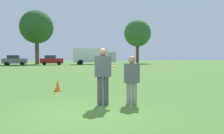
# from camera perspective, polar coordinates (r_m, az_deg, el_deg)

# --- Properties ---
(ground_plane) EXTENTS (171.43, 171.43, 0.00)m
(ground_plane) POSITION_cam_1_polar(r_m,az_deg,el_deg) (5.96, -8.28, -11.65)
(ground_plane) COLOR #47702D
(player_thrower) EXTENTS (0.52, 0.35, 1.73)m
(player_thrower) POSITION_cam_1_polar(r_m,az_deg,el_deg) (6.76, -2.34, -1.58)
(player_thrower) COLOR #4C4C51
(player_thrower) RESTS_ON ground
(player_defender) EXTENTS (0.52, 0.38, 1.49)m
(player_defender) POSITION_cam_1_polar(r_m,az_deg,el_deg) (7.02, 5.06, -2.63)
(player_defender) COLOR gray
(player_defender) RESTS_ON ground
(frisbee) EXTENTS (0.27, 0.27, 0.05)m
(frisbee) POSITION_cam_1_polar(r_m,az_deg,el_deg) (7.06, -0.14, 0.35)
(frisbee) COLOR yellow
(traffic_cone) EXTENTS (0.32, 0.32, 0.48)m
(traffic_cone) POSITION_cam_1_polar(r_m,az_deg,el_deg) (9.95, -13.70, -4.64)
(traffic_cone) COLOR #D8590C
(traffic_cone) RESTS_ON ground
(parked_car_mid_right) EXTENTS (4.30, 2.41, 1.82)m
(parked_car_mid_right) POSITION_cam_1_polar(r_m,az_deg,el_deg) (44.64, -23.61, 1.62)
(parked_car_mid_right) COLOR slate
(parked_car_mid_right) RESTS_ON ground
(parked_car_near_right) EXTENTS (4.30, 2.41, 1.82)m
(parked_car_near_right) POSITION_cam_1_polar(r_m,az_deg,el_deg) (43.43, -15.23, 1.72)
(parked_car_near_right) COLOR maroon
(parked_car_near_right) RESTS_ON ground
(box_truck) EXTENTS (8.63, 3.34, 3.18)m
(box_truck) POSITION_cam_1_polar(r_m,az_deg,el_deg) (45.70, -4.72, 2.87)
(box_truck) COLOR white
(box_truck) RESTS_ON ground
(tree_east_birch) EXTENTS (6.91, 6.91, 11.23)m
(tree_east_birch) POSITION_cam_1_polar(r_m,az_deg,el_deg) (49.85, -18.67, 9.61)
(tree_east_birch) COLOR brown
(tree_east_birch) RESTS_ON ground
(tree_east_oak) EXTENTS (6.42, 6.42, 10.44)m
(tree_east_oak) POSITION_cam_1_polar(r_m,az_deg,el_deg) (54.55, 6.53, 8.52)
(tree_east_oak) COLOR brown
(tree_east_oak) RESTS_ON ground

